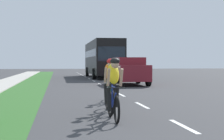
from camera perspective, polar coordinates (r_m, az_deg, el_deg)
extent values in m
plane|color=#38383A|center=(21.90, -1.36, -2.61)|extent=(120.00, 120.00, 0.00)
cube|color=#2D6026|center=(21.78, -13.16, -2.65)|extent=(2.09, 70.00, 0.01)
cube|color=white|center=(8.31, 11.52, -8.92)|extent=(0.12, 1.80, 0.01)
cube|color=white|center=(12.10, 4.88, -5.71)|extent=(0.12, 1.80, 0.01)
cube|color=white|center=(15.99, 1.46, -4.02)|extent=(0.12, 1.80, 0.01)
cube|color=white|center=(19.93, -0.60, -2.98)|extent=(0.12, 1.80, 0.01)
cube|color=white|center=(23.88, -1.99, -2.28)|extent=(0.12, 1.80, 0.01)
cube|color=white|center=(27.85, -2.97, -1.78)|extent=(0.12, 1.80, 0.01)
cube|color=white|center=(31.83, -3.71, -1.41)|extent=(0.12, 1.80, 0.01)
cube|color=white|center=(35.81, -4.29, -1.12)|extent=(0.12, 1.80, 0.01)
cube|color=white|center=(39.80, -4.75, -0.88)|extent=(0.12, 1.80, 0.01)
cube|color=white|center=(43.78, -5.12, -0.69)|extent=(0.12, 1.80, 0.01)
cube|color=white|center=(47.77, -5.44, -0.53)|extent=(0.12, 1.80, 0.01)
cube|color=white|center=(51.77, -5.70, -0.40)|extent=(0.12, 1.80, 0.01)
torus|color=black|center=(9.42, -0.29, -5.63)|extent=(0.06, 0.68, 0.68)
torus|color=black|center=(8.40, 0.77, -6.46)|extent=(0.06, 0.68, 0.68)
cylinder|color=#23389E|center=(8.79, 0.31, -4.94)|extent=(0.04, 0.59, 0.43)
cylinder|color=#23389E|center=(9.06, 0.03, -4.12)|extent=(0.04, 0.04, 0.55)
cylinder|color=#23389E|center=(8.81, 0.26, -2.77)|extent=(0.03, 0.55, 0.03)
cylinder|color=black|center=(8.37, 0.75, -2.92)|extent=(0.42, 0.02, 0.02)
ellipsoid|color=yellow|center=(8.87, 0.19, -0.61)|extent=(0.30, 0.54, 0.63)
sphere|color=tan|center=(8.59, 0.48, 0.93)|extent=(0.20, 0.20, 0.20)
ellipsoid|color=black|center=(8.59, 0.48, 1.46)|extent=(0.24, 0.28, 0.16)
cylinder|color=tan|center=(8.57, -0.57, -1.21)|extent=(0.07, 0.26, 0.45)
cylinder|color=tan|center=(8.62, 1.53, -1.20)|extent=(0.07, 0.26, 0.45)
cylinder|color=black|center=(8.98, -0.52, -4.82)|extent=(0.10, 0.30, 0.60)
cylinder|color=black|center=(8.95, 0.79, -4.19)|extent=(0.10, 0.25, 0.61)
torus|color=black|center=(11.02, -0.79, -4.63)|extent=(0.06, 0.68, 0.68)
torus|color=black|center=(10.00, 0.05, -5.23)|extent=(0.06, 0.68, 0.68)
cylinder|color=#194C2D|center=(10.39, -0.31, -3.99)|extent=(0.04, 0.59, 0.43)
cylinder|color=#194C2D|center=(10.66, -0.54, -3.32)|extent=(0.04, 0.04, 0.55)
cylinder|color=#194C2D|center=(10.42, -0.35, -2.16)|extent=(0.03, 0.55, 0.03)
cylinder|color=black|center=(9.97, 0.03, -2.25)|extent=(0.42, 0.02, 0.02)
ellipsoid|color=orange|center=(10.47, -0.41, -0.33)|extent=(0.30, 0.54, 0.63)
sphere|color=tan|center=(10.19, -0.18, 0.97)|extent=(0.20, 0.20, 0.20)
ellipsoid|color=red|center=(10.19, -0.18, 1.42)|extent=(0.24, 0.28, 0.16)
cylinder|color=tan|center=(10.18, -1.07, -0.83)|extent=(0.07, 0.26, 0.45)
cylinder|color=tan|center=(10.22, 0.71, -0.82)|extent=(0.07, 0.26, 0.45)
cylinder|color=black|center=(10.58, -1.01, -3.90)|extent=(0.10, 0.30, 0.60)
cylinder|color=black|center=(10.55, 0.11, -3.37)|extent=(0.10, 0.25, 0.61)
torus|color=black|center=(13.85, -0.13, -3.43)|extent=(0.06, 0.68, 0.68)
torus|color=black|center=(12.82, 0.57, -3.81)|extent=(0.06, 0.68, 0.68)
cylinder|color=black|center=(13.22, 0.28, -2.87)|extent=(0.04, 0.59, 0.43)
cylinder|color=black|center=(13.49, 0.09, -2.36)|extent=(0.04, 0.04, 0.55)
cylinder|color=black|center=(13.25, 0.24, -1.43)|extent=(0.03, 0.55, 0.03)
cylinder|color=black|center=(12.81, 0.56, -1.48)|extent=(0.42, 0.02, 0.02)
ellipsoid|color=orange|center=(13.31, 0.19, 0.00)|extent=(0.30, 0.54, 0.63)
sphere|color=tan|center=(13.03, 0.39, 1.03)|extent=(0.20, 0.20, 0.20)
ellipsoid|color=black|center=(13.03, 0.39, 1.38)|extent=(0.24, 0.28, 0.16)
cylinder|color=tan|center=(13.01, -0.31, -0.38)|extent=(0.07, 0.26, 0.45)
cylinder|color=tan|center=(13.06, 1.08, -0.38)|extent=(0.07, 0.26, 0.45)
cylinder|color=black|center=(13.40, -0.28, -2.82)|extent=(0.10, 0.30, 0.60)
cylinder|color=black|center=(13.38, 0.60, -2.40)|extent=(0.10, 0.25, 0.61)
cube|color=maroon|center=(23.09, 2.74, -0.40)|extent=(1.90, 4.70, 1.00)
cube|color=maroon|center=(23.27, 2.64, 1.38)|extent=(1.71, 2.91, 0.52)
cube|color=#1E2833|center=(22.04, 3.30, 1.08)|extent=(1.56, 0.08, 0.44)
cylinder|color=black|center=(21.54, 1.02, -1.72)|extent=(0.25, 0.72, 0.72)
cylinder|color=black|center=(21.95, 5.91, -1.67)|extent=(0.25, 0.72, 0.72)
cylinder|color=black|center=(24.32, -0.12, -1.38)|extent=(0.25, 0.72, 0.72)
cylinder|color=black|center=(24.68, 4.24, -1.34)|extent=(0.25, 0.72, 0.72)
cube|color=black|center=(34.50, -1.53, 2.00)|extent=(2.50, 11.60, 3.10)
cube|color=#1E2833|center=(34.51, -1.53, 2.66)|extent=(2.52, 10.67, 0.64)
cube|color=#1E2833|center=(28.79, -0.07, 2.65)|extent=(2.25, 0.06, 1.20)
cylinder|color=black|center=(30.62, -2.95, -0.62)|extent=(0.28, 0.96, 0.96)
cylinder|color=black|center=(30.98, 1.65, -0.60)|extent=(0.28, 0.96, 0.96)
cylinder|color=black|center=(37.55, -4.05, -0.28)|extent=(0.28, 0.96, 0.96)
cylinder|color=black|center=(37.84, -0.27, -0.27)|extent=(0.28, 0.96, 0.96)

